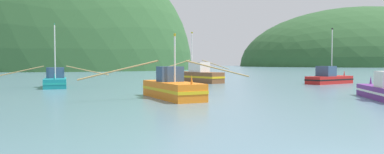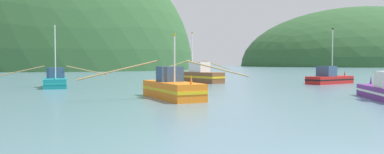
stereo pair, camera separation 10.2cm
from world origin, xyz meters
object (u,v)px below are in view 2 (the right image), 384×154
(fishing_boat_orange, at_px, (172,88))
(fishing_boat_brown, at_px, (197,75))
(fishing_boat_teal, at_px, (56,81))
(fishing_boat_red, at_px, (329,78))

(fishing_boat_orange, distance_m, fishing_boat_brown, 23.24)
(fishing_boat_brown, bearing_deg, fishing_boat_orange, 135.05)
(fishing_boat_teal, bearing_deg, fishing_boat_orange, 29.32)
(fishing_boat_teal, bearing_deg, fishing_boat_brown, 104.44)
(fishing_boat_red, distance_m, fishing_boat_teal, 34.69)
(fishing_boat_orange, relative_size, fishing_boat_red, 1.78)
(fishing_boat_orange, xyz_separation_m, fishing_boat_red, (21.03, 18.43, -0.05))
(fishing_boat_orange, distance_m, fishing_boat_red, 27.97)
(fishing_boat_orange, xyz_separation_m, fishing_boat_brown, (3.55, 22.97, 0.17))
(fishing_boat_teal, relative_size, fishing_boat_brown, 1.05)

